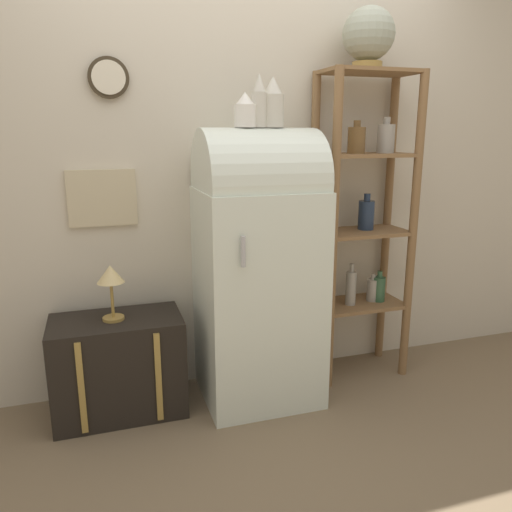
{
  "coord_description": "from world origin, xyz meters",
  "views": [
    {
      "loc": [
        -0.81,
        -2.22,
        1.47
      ],
      "look_at": [
        -0.01,
        0.27,
        0.82
      ],
      "focal_mm": 35.0,
      "sensor_mm": 36.0,
      "label": 1
    }
  ],
  "objects_px": {
    "globe": "(369,35)",
    "desk_lamp": "(111,279)",
    "vase_left": "(245,111)",
    "suitcase_trunk": "(119,366)",
    "vase_center": "(260,102)",
    "refrigerator": "(258,263)",
    "vase_right": "(273,104)"
  },
  "relations": [
    {
      "from": "suitcase_trunk",
      "to": "desk_lamp",
      "type": "distance_m",
      "value": 0.48
    },
    {
      "from": "suitcase_trunk",
      "to": "vase_left",
      "type": "xyz_separation_m",
      "value": [
        0.69,
        -0.06,
        1.31
      ]
    },
    {
      "from": "suitcase_trunk",
      "to": "refrigerator",
      "type": "bearing_deg",
      "value": -3.75
    },
    {
      "from": "desk_lamp",
      "to": "vase_center",
      "type": "bearing_deg",
      "value": -4.04
    },
    {
      "from": "vase_left",
      "to": "vase_right",
      "type": "bearing_deg",
      "value": 2.79
    },
    {
      "from": "vase_right",
      "to": "suitcase_trunk",
      "type": "bearing_deg",
      "value": 176.54
    },
    {
      "from": "desk_lamp",
      "to": "suitcase_trunk",
      "type": "bearing_deg",
      "value": 41.03
    },
    {
      "from": "vase_left",
      "to": "desk_lamp",
      "type": "distance_m",
      "value": 1.08
    },
    {
      "from": "suitcase_trunk",
      "to": "vase_left",
      "type": "relative_size",
      "value": 3.94
    },
    {
      "from": "refrigerator",
      "to": "vase_right",
      "type": "height_order",
      "value": "vase_right"
    },
    {
      "from": "globe",
      "to": "vase_center",
      "type": "height_order",
      "value": "globe"
    },
    {
      "from": "desk_lamp",
      "to": "refrigerator",
      "type": "bearing_deg",
      "value": -3.13
    },
    {
      "from": "refrigerator",
      "to": "desk_lamp",
      "type": "relative_size",
      "value": 5.14
    },
    {
      "from": "refrigerator",
      "to": "vase_center",
      "type": "relative_size",
      "value": 5.66
    },
    {
      "from": "vase_left",
      "to": "desk_lamp",
      "type": "relative_size",
      "value": 0.59
    },
    {
      "from": "refrigerator",
      "to": "desk_lamp",
      "type": "distance_m",
      "value": 0.78
    },
    {
      "from": "globe",
      "to": "vase_left",
      "type": "bearing_deg",
      "value": -172.47
    },
    {
      "from": "vase_center",
      "to": "vase_right",
      "type": "height_order",
      "value": "vase_center"
    },
    {
      "from": "suitcase_trunk",
      "to": "vase_center",
      "type": "distance_m",
      "value": 1.56
    },
    {
      "from": "suitcase_trunk",
      "to": "vase_right",
      "type": "distance_m",
      "value": 1.59
    },
    {
      "from": "refrigerator",
      "to": "suitcase_trunk",
      "type": "distance_m",
      "value": 0.92
    },
    {
      "from": "globe",
      "to": "vase_center",
      "type": "distance_m",
      "value": 0.76
    },
    {
      "from": "vase_center",
      "to": "suitcase_trunk",
      "type": "bearing_deg",
      "value": 175.34
    },
    {
      "from": "globe",
      "to": "desk_lamp",
      "type": "relative_size",
      "value": 1.11
    },
    {
      "from": "vase_right",
      "to": "vase_center",
      "type": "bearing_deg",
      "value": -171.25
    },
    {
      "from": "suitcase_trunk",
      "to": "globe",
      "type": "xyz_separation_m",
      "value": [
        1.42,
        0.04,
        1.72
      ]
    },
    {
      "from": "globe",
      "to": "desk_lamp",
      "type": "height_order",
      "value": "globe"
    },
    {
      "from": "globe",
      "to": "vase_right",
      "type": "xyz_separation_m",
      "value": [
        -0.58,
        -0.09,
        -0.37
      ]
    },
    {
      "from": "vase_right",
      "to": "globe",
      "type": "bearing_deg",
      "value": 8.75
    },
    {
      "from": "refrigerator",
      "to": "suitcase_trunk",
      "type": "xyz_separation_m",
      "value": [
        -0.76,
        0.05,
        -0.51
      ]
    },
    {
      "from": "suitcase_trunk",
      "to": "desk_lamp",
      "type": "xyz_separation_m",
      "value": [
        -0.01,
        -0.01,
        0.48
      ]
    },
    {
      "from": "vase_right",
      "to": "vase_left",
      "type": "bearing_deg",
      "value": -177.21
    }
  ]
}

